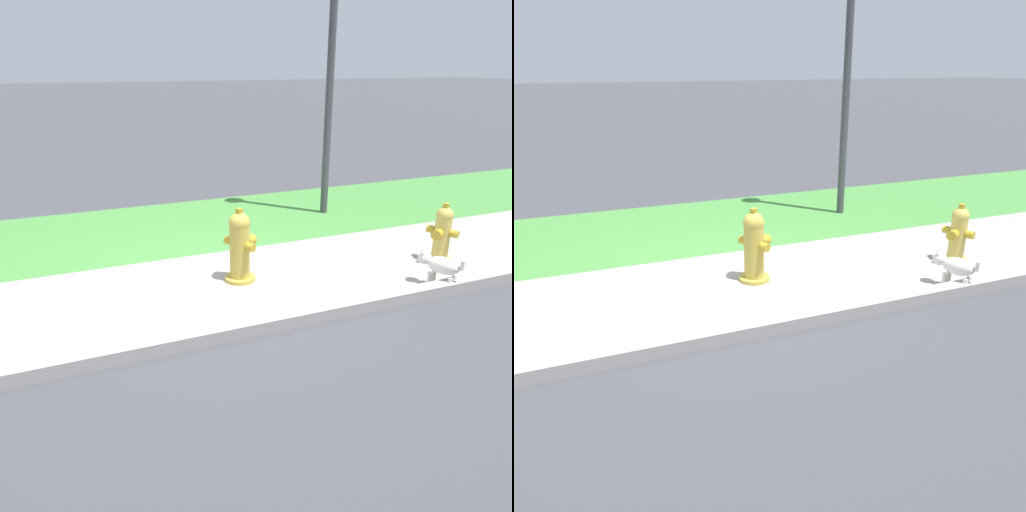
# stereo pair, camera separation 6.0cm
# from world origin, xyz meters

# --- Properties ---
(ground_plane) EXTENTS (120.00, 120.00, 0.00)m
(ground_plane) POSITION_xyz_m (0.00, 0.00, 0.00)
(ground_plane) COLOR #424247
(sidewalk_pavement) EXTENTS (18.00, 1.91, 0.01)m
(sidewalk_pavement) POSITION_xyz_m (0.00, 0.00, 0.01)
(sidewalk_pavement) COLOR #9E9993
(sidewalk_pavement) RESTS_ON ground
(grass_verge) EXTENTS (18.00, 2.51, 0.01)m
(grass_verge) POSITION_xyz_m (0.00, 2.21, 0.00)
(grass_verge) COLOR #47893D
(grass_verge) RESTS_ON ground
(street_curb) EXTENTS (18.00, 0.16, 0.12)m
(street_curb) POSITION_xyz_m (0.00, -1.03, 0.06)
(street_curb) COLOR #9E9993
(street_curb) RESTS_ON ground
(fire_hydrant_by_grass_verge) EXTENTS (0.38, 0.39, 0.81)m
(fire_hydrant_by_grass_verge) POSITION_xyz_m (0.25, 0.06, 0.39)
(fire_hydrant_by_grass_verge) COLOR gold
(fire_hydrant_by_grass_verge) RESTS_ON ground
(fire_hydrant_across_street) EXTENTS (0.34, 0.37, 0.71)m
(fire_hydrant_across_street) POSITION_xyz_m (2.63, -0.31, 0.34)
(fire_hydrant_across_street) COLOR gold
(fire_hydrant_across_street) RESTS_ON ground
(small_white_dog) EXTENTS (0.31, 0.46, 0.41)m
(small_white_dog) POSITION_xyz_m (2.11, -0.88, 0.25)
(small_white_dog) COLOR silver
(small_white_dog) RESTS_ON ground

